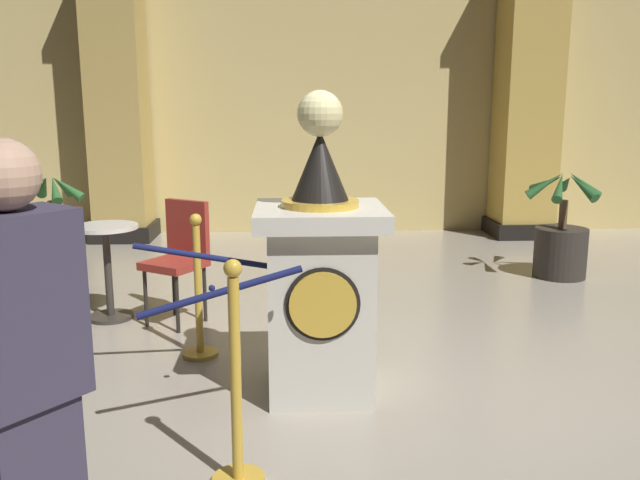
{
  "coord_description": "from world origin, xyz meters",
  "views": [
    {
      "loc": [
        -0.48,
        -3.73,
        1.68
      ],
      "look_at": [
        -0.3,
        -0.03,
        0.92
      ],
      "focal_mm": 36.96,
      "sensor_mm": 36.0,
      "label": 1
    }
  ],
  "objects_px": {
    "potted_palm_right": "(561,242)",
    "bystander_guest": "(23,386)",
    "cafe_chair_red": "(180,251)",
    "cafe_table": "(107,260)",
    "pedestal_clock": "(320,278)",
    "potted_palm_left": "(55,248)",
    "stanchion_far": "(237,408)",
    "stanchion_near": "(199,308)"
  },
  "relations": [
    {
      "from": "pedestal_clock",
      "to": "potted_palm_right",
      "type": "xyz_separation_m",
      "value": [
        2.53,
        2.59,
        -0.34
      ]
    },
    {
      "from": "potted_palm_left",
      "to": "cafe_table",
      "type": "bearing_deg",
      "value": -54.7
    },
    {
      "from": "potted_palm_right",
      "to": "bystander_guest",
      "type": "height_order",
      "value": "bystander_guest"
    },
    {
      "from": "pedestal_clock",
      "to": "stanchion_far",
      "type": "distance_m",
      "value": 1.11
    },
    {
      "from": "bystander_guest",
      "to": "stanchion_far",
      "type": "bearing_deg",
      "value": 53.91
    },
    {
      "from": "potted_palm_right",
      "to": "bystander_guest",
      "type": "relative_size",
      "value": 0.69
    },
    {
      "from": "pedestal_clock",
      "to": "cafe_table",
      "type": "bearing_deg",
      "value": 138.11
    },
    {
      "from": "potted_palm_right",
      "to": "cafe_chair_red",
      "type": "relative_size",
      "value": 1.14
    },
    {
      "from": "pedestal_clock",
      "to": "stanchion_near",
      "type": "distance_m",
      "value": 1.05
    },
    {
      "from": "cafe_table",
      "to": "cafe_chair_red",
      "type": "xyz_separation_m",
      "value": [
        0.59,
        -0.09,
        0.09
      ]
    },
    {
      "from": "stanchion_far",
      "to": "potted_palm_left",
      "type": "xyz_separation_m",
      "value": [
        -2.0,
        3.57,
        -0.02
      ]
    },
    {
      "from": "pedestal_clock",
      "to": "potted_palm_right",
      "type": "height_order",
      "value": "pedestal_clock"
    },
    {
      "from": "bystander_guest",
      "to": "cafe_chair_red",
      "type": "relative_size",
      "value": 1.66
    },
    {
      "from": "potted_palm_left",
      "to": "potted_palm_right",
      "type": "distance_m",
      "value": 4.95
    },
    {
      "from": "pedestal_clock",
      "to": "cafe_table",
      "type": "relative_size",
      "value": 2.31
    },
    {
      "from": "potted_palm_left",
      "to": "potted_palm_right",
      "type": "bearing_deg",
      "value": 0.01
    },
    {
      "from": "pedestal_clock",
      "to": "potted_palm_right",
      "type": "distance_m",
      "value": 3.64
    },
    {
      "from": "stanchion_near",
      "to": "potted_palm_right",
      "type": "height_order",
      "value": "potted_palm_right"
    },
    {
      "from": "stanchion_far",
      "to": "bystander_guest",
      "type": "height_order",
      "value": "bystander_guest"
    },
    {
      "from": "cafe_chair_red",
      "to": "cafe_table",
      "type": "bearing_deg",
      "value": 171.7
    },
    {
      "from": "stanchion_far",
      "to": "bystander_guest",
      "type": "relative_size",
      "value": 0.66
    },
    {
      "from": "potted_palm_left",
      "to": "cafe_table",
      "type": "height_order",
      "value": "potted_palm_left"
    },
    {
      "from": "stanchion_near",
      "to": "potted_palm_left",
      "type": "xyz_separation_m",
      "value": [
        -1.63,
        1.99,
        0.0
      ]
    },
    {
      "from": "cafe_table",
      "to": "cafe_chair_red",
      "type": "height_order",
      "value": "cafe_chair_red"
    },
    {
      "from": "stanchion_far",
      "to": "stanchion_near",
      "type": "bearing_deg",
      "value": 103.3
    },
    {
      "from": "pedestal_clock",
      "to": "potted_palm_right",
      "type": "bearing_deg",
      "value": 45.67
    },
    {
      "from": "pedestal_clock",
      "to": "bystander_guest",
      "type": "height_order",
      "value": "pedestal_clock"
    },
    {
      "from": "pedestal_clock",
      "to": "bystander_guest",
      "type": "distance_m",
      "value": 2.04
    },
    {
      "from": "stanchion_near",
      "to": "cafe_chair_red",
      "type": "distance_m",
      "value": 0.83
    },
    {
      "from": "pedestal_clock",
      "to": "cafe_chair_red",
      "type": "bearing_deg",
      "value": 126.97
    },
    {
      "from": "potted_palm_left",
      "to": "bystander_guest",
      "type": "height_order",
      "value": "bystander_guest"
    },
    {
      "from": "pedestal_clock",
      "to": "stanchion_far",
      "type": "height_order",
      "value": "pedestal_clock"
    },
    {
      "from": "pedestal_clock",
      "to": "potted_palm_right",
      "type": "relative_size",
      "value": 1.62
    },
    {
      "from": "potted_palm_left",
      "to": "cafe_chair_red",
      "type": "height_order",
      "value": "potted_palm_left"
    },
    {
      "from": "stanchion_near",
      "to": "potted_palm_left",
      "type": "relative_size",
      "value": 0.91
    },
    {
      "from": "cafe_table",
      "to": "cafe_chair_red",
      "type": "distance_m",
      "value": 0.6
    },
    {
      "from": "potted_palm_right",
      "to": "cafe_chair_red",
      "type": "bearing_deg",
      "value": -161.03
    },
    {
      "from": "bystander_guest",
      "to": "cafe_table",
      "type": "xyz_separation_m",
      "value": [
        -0.62,
        3.23,
        -0.36
      ]
    },
    {
      "from": "pedestal_clock",
      "to": "bystander_guest",
      "type": "relative_size",
      "value": 1.11
    },
    {
      "from": "potted_palm_right",
      "to": "cafe_table",
      "type": "height_order",
      "value": "potted_palm_right"
    },
    {
      "from": "cafe_table",
      "to": "potted_palm_left",
      "type": "bearing_deg",
      "value": 125.3
    },
    {
      "from": "stanchion_far",
      "to": "cafe_table",
      "type": "height_order",
      "value": "stanchion_far"
    }
  ]
}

